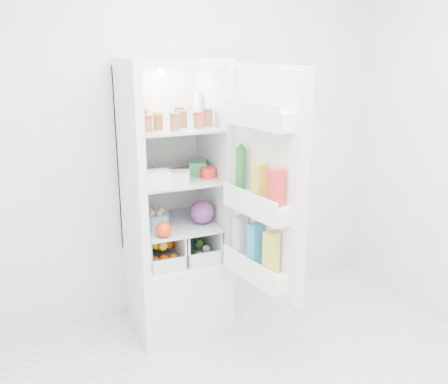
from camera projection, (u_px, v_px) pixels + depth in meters
name	position (u px, v px, depth m)	size (l,w,h in m)	color
room_walls	(305.00, 116.00, 2.08)	(3.02, 3.02, 2.61)	silver
refrigerator	(173.00, 231.00, 3.37)	(0.60, 0.60, 1.80)	white
shelf_low	(176.00, 224.00, 3.29)	(0.49, 0.53, 0.01)	#AEBECC
shelf_mid	(175.00, 178.00, 3.20)	(0.49, 0.53, 0.01)	#AEBECC
shelf_top	(173.00, 127.00, 3.11)	(0.49, 0.53, 0.01)	#AEBECC
crisper_left	(159.00, 245.00, 3.28)	(0.23, 0.46, 0.22)	silver
crisper_right	(194.00, 239.00, 3.37)	(0.23, 0.46, 0.22)	silver
condiment_jars	(174.00, 121.00, 3.04)	(0.46, 0.34, 0.08)	#B21919
squeeze_bottle	(198.00, 107.00, 3.27)	(0.05, 0.05, 0.19)	white
tub_white	(157.00, 180.00, 2.95)	(0.16, 0.16, 0.10)	white
tub_cream	(179.00, 177.00, 3.05)	(0.13, 0.13, 0.08)	silver
tin_red	(208.00, 173.00, 3.18)	(0.10, 0.10, 0.07)	red
foil_tray	(167.00, 170.00, 3.31)	(0.16, 0.12, 0.04)	silver
tub_green	(198.00, 167.00, 3.27)	(0.11, 0.15, 0.09)	#3F8B53
red_cabbage	(202.00, 212.00, 3.25)	(0.16, 0.16, 0.16)	#531E57
bell_pepper	(164.00, 230.00, 3.03)	(0.10, 0.10, 0.10)	red
mushroom_bowl	(156.00, 219.00, 3.24)	(0.17, 0.17, 0.08)	#93C1DC
citrus_pile	(160.00, 249.00, 3.27)	(0.20, 0.31, 0.16)	orange
veg_pile	(195.00, 246.00, 3.39)	(0.16, 0.30, 0.10)	#1C4717
fridge_door	(265.00, 188.00, 2.82)	(0.26, 0.60, 1.30)	white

